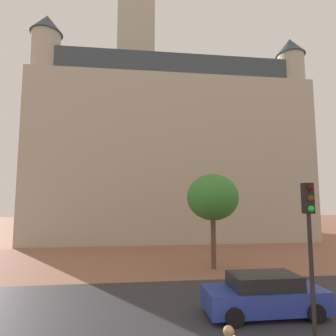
{
  "coord_description": "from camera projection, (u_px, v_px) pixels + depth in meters",
  "views": [
    {
      "loc": [
        -1.81,
        -4.88,
        4.23
      ],
      "look_at": [
        0.03,
        10.4,
        5.94
      ],
      "focal_mm": 30.58,
      "sensor_mm": 36.0,
      "label": 1
    }
  ],
  "objects": [
    {
      "name": "tree_curb_far",
      "position": [
        213.0,
        198.0,
        18.1
      ],
      "size": [
        3.25,
        3.25,
        5.86
      ],
      "color": "brown",
      "rests_on": "ground_plane"
    },
    {
      "name": "street_asphalt_strip",
      "position": [
        177.0,
        304.0,
        11.62
      ],
      "size": [
        120.0,
        6.7,
        0.0
      ],
      "primitive_type": "cube",
      "color": "#2D2D33",
      "rests_on": "ground_plane"
    },
    {
      "name": "car_blue",
      "position": [
        264.0,
        295.0,
        10.61
      ],
      "size": [
        4.42,
        1.94,
        1.48
      ],
      "color": "#23389E",
      "rests_on": "ground_plane"
    },
    {
      "name": "landmark_building",
      "position": [
        165.0,
        150.0,
        35.02
      ],
      "size": [
        29.49,
        15.04,
        37.95
      ],
      "color": "#B2A893",
      "rests_on": "ground_plane"
    },
    {
      "name": "ground_plane",
      "position": [
        168.0,
        284.0,
        14.43
      ],
      "size": [
        120.0,
        120.0,
        0.0
      ],
      "primitive_type": "plane",
      "color": "#93604C"
    },
    {
      "name": "traffic_light_pole",
      "position": [
        310.0,
        232.0,
        8.27
      ],
      "size": [
        0.28,
        0.34,
        4.73
      ],
      "color": "black",
      "rests_on": "ground_plane"
    }
  ]
}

